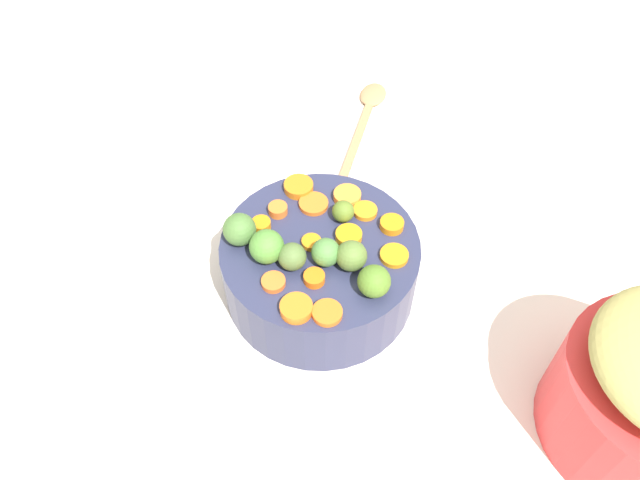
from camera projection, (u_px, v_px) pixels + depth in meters
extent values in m
cube|color=white|center=(332.00, 301.00, 0.84)|extent=(2.40, 2.40, 0.02)
cylinder|color=#2C304F|center=(320.00, 267.00, 0.81)|extent=(0.25, 0.25, 0.09)
cylinder|color=orange|center=(311.00, 242.00, 0.77)|extent=(0.03, 0.03, 0.01)
cylinder|color=orange|center=(314.00, 204.00, 0.81)|extent=(0.04, 0.04, 0.01)
cylinder|color=orange|center=(261.00, 224.00, 0.79)|extent=(0.03, 0.03, 0.01)
cylinder|color=orange|center=(349.00, 236.00, 0.78)|extent=(0.05, 0.05, 0.01)
cylinder|color=orange|center=(327.00, 313.00, 0.71)|extent=(0.04, 0.04, 0.01)
cylinder|color=orange|center=(299.00, 187.00, 0.83)|extent=(0.05, 0.05, 0.01)
cylinder|color=orange|center=(314.00, 278.00, 0.74)|extent=(0.03, 0.03, 0.01)
cylinder|color=orange|center=(278.00, 210.00, 0.80)|extent=(0.03, 0.03, 0.01)
cylinder|color=orange|center=(394.00, 256.00, 0.76)|extent=(0.05, 0.05, 0.01)
cylinder|color=orange|center=(392.00, 224.00, 0.79)|extent=(0.04, 0.04, 0.01)
cylinder|color=orange|center=(273.00, 282.00, 0.74)|extent=(0.04, 0.04, 0.01)
cylinder|color=orange|center=(296.00, 308.00, 0.71)|extent=(0.05, 0.05, 0.01)
cylinder|color=orange|center=(365.00, 211.00, 0.81)|extent=(0.04, 0.04, 0.01)
cylinder|color=orange|center=(347.00, 196.00, 0.82)|extent=(0.05, 0.05, 0.01)
sphere|color=#5A7527|center=(343.00, 211.00, 0.79)|extent=(0.03, 0.03, 0.03)
sphere|color=#507927|center=(374.00, 281.00, 0.72)|extent=(0.04, 0.04, 0.04)
sphere|color=#587533|center=(351.00, 256.00, 0.74)|extent=(0.04, 0.04, 0.04)
sphere|color=#4A7336|center=(240.00, 230.00, 0.76)|extent=(0.04, 0.04, 0.04)
sphere|color=#4E823E|center=(326.00, 252.00, 0.75)|extent=(0.04, 0.04, 0.04)
sphere|color=#4E8835|center=(267.00, 248.00, 0.75)|extent=(0.04, 0.04, 0.04)
sphere|color=#516D36|center=(292.00, 257.00, 0.74)|extent=(0.03, 0.03, 0.03)
cube|color=tan|center=(353.00, 149.00, 1.01)|extent=(0.24, 0.09, 0.01)
ellipsoid|color=tan|center=(373.00, 95.00, 1.10)|extent=(0.08, 0.06, 0.01)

